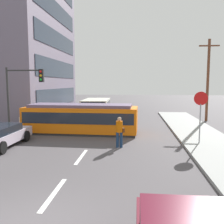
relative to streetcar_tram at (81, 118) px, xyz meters
The scene contains 13 objects.
ground_plane 2.35m from the streetcar_tram, 53.38° to the right, with size 120.00×120.00×0.00m, color #4B474A.
lane_stripe_1 9.83m from the streetcar_tram, 82.62° to the right, with size 0.16×2.40×0.01m, color silver.
lane_stripe_2 5.92m from the streetcar_tram, 77.56° to the right, with size 0.16×2.40×0.01m, color silver.
lane_stripe_3 6.22m from the streetcar_tram, 78.18° to the left, with size 0.16×2.40×0.01m, color silver.
lane_stripe_4 12.11m from the streetcar_tram, 84.03° to the left, with size 0.16×2.40×0.01m, color silver.
streetcar_tram is the anchor object (origin of this frame).
city_bus 8.24m from the streetcar_tram, 91.59° to the left, with size 2.71×5.52×1.85m.
pedestrian_crossing 4.77m from the streetcar_tram, 51.89° to the right, with size 0.48×0.36×1.67m.
parked_sedan_far 6.04m from the streetcar_tram, 138.89° to the left, with size 2.07×4.32×1.19m.
parked_sedan_furthest 11.55m from the streetcar_tram, 108.49° to the left, with size 2.09×4.10×1.19m.
stop_sign 8.00m from the streetcar_tram, 20.57° to the right, with size 0.76×0.07×2.88m.
traffic_light_mast 4.38m from the streetcar_tram, 162.49° to the right, with size 2.57×0.33×4.52m.
utility_pole_mid 12.62m from the streetcar_tram, 32.63° to the left, with size 1.80×0.24×7.44m.
Camera 1 is at (2.54, -5.27, 3.47)m, focal length 39.81 mm.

